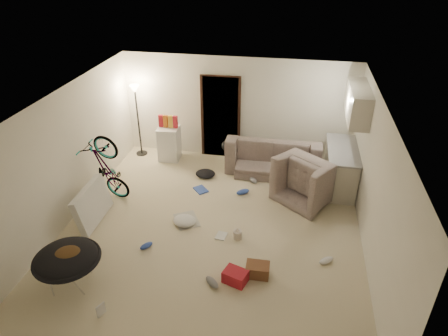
% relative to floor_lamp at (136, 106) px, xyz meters
% --- Properties ---
extents(floor, '(5.50, 6.00, 0.02)m').
position_rel_floor_lamp_xyz_m(floor, '(2.40, -2.65, -1.32)').
color(floor, beige).
rests_on(floor, ground).
extents(ceiling, '(5.50, 6.00, 0.02)m').
position_rel_floor_lamp_xyz_m(ceiling, '(2.40, -2.65, 1.20)').
color(ceiling, white).
rests_on(ceiling, wall_back).
extents(wall_back, '(5.50, 0.02, 2.50)m').
position_rel_floor_lamp_xyz_m(wall_back, '(2.40, 0.36, -0.06)').
color(wall_back, white).
rests_on(wall_back, floor).
extents(wall_front, '(5.50, 0.02, 2.50)m').
position_rel_floor_lamp_xyz_m(wall_front, '(2.40, -5.66, -0.06)').
color(wall_front, white).
rests_on(wall_front, floor).
extents(wall_left, '(0.02, 6.00, 2.50)m').
position_rel_floor_lamp_xyz_m(wall_left, '(-0.36, -2.65, -0.06)').
color(wall_left, white).
rests_on(wall_left, floor).
extents(wall_right, '(0.02, 6.00, 2.50)m').
position_rel_floor_lamp_xyz_m(wall_right, '(5.16, -2.65, -0.06)').
color(wall_right, white).
rests_on(wall_right, floor).
extents(doorway, '(0.85, 0.10, 2.04)m').
position_rel_floor_lamp_xyz_m(doorway, '(2.00, 0.32, -0.29)').
color(doorway, black).
rests_on(doorway, floor).
extents(door_trim, '(0.97, 0.04, 2.10)m').
position_rel_floor_lamp_xyz_m(door_trim, '(2.00, 0.29, -0.29)').
color(door_trim, '#321B11').
rests_on(door_trim, floor).
extents(floor_lamp, '(0.28, 0.28, 1.81)m').
position_rel_floor_lamp_xyz_m(floor_lamp, '(0.00, 0.00, 0.00)').
color(floor_lamp, black).
rests_on(floor_lamp, floor).
extents(kitchen_counter, '(0.60, 1.50, 0.88)m').
position_rel_floor_lamp_xyz_m(kitchen_counter, '(4.83, -0.65, -0.87)').
color(kitchen_counter, beige).
rests_on(kitchen_counter, floor).
extents(counter_top, '(0.64, 1.54, 0.04)m').
position_rel_floor_lamp_xyz_m(counter_top, '(4.83, -0.65, -0.41)').
color(counter_top, gray).
rests_on(counter_top, kitchen_counter).
extents(kitchen_uppers, '(0.38, 1.40, 0.65)m').
position_rel_floor_lamp_xyz_m(kitchen_uppers, '(4.96, -0.65, 0.64)').
color(kitchen_uppers, beige).
rests_on(kitchen_uppers, wall_right).
extents(sofa, '(2.16, 0.85, 0.63)m').
position_rel_floor_lamp_xyz_m(sofa, '(3.35, -0.20, -0.99)').
color(sofa, '#383F37').
rests_on(sofa, floor).
extents(armchair, '(1.48, 1.46, 0.73)m').
position_rel_floor_lamp_xyz_m(armchair, '(4.24, -1.18, -0.94)').
color(armchair, '#383F37').
rests_on(armchair, floor).
extents(bicycle, '(1.66, 0.94, 0.91)m').
position_rel_floor_lamp_xyz_m(bicycle, '(0.10, -2.05, -0.89)').
color(bicycle, black).
rests_on(bicycle, floor).
extents(book_asset, '(0.26, 0.23, 0.02)m').
position_rel_floor_lamp_xyz_m(book_asset, '(1.21, -4.98, -1.30)').
color(book_asset, '#A41824').
rests_on(book_asset, floor).
extents(mini_fridge, '(0.52, 0.52, 0.84)m').
position_rel_floor_lamp_xyz_m(mini_fridge, '(0.79, -0.10, -0.89)').
color(mini_fridge, white).
rests_on(mini_fridge, floor).
extents(snack_box_0, '(0.11, 0.08, 0.30)m').
position_rel_floor_lamp_xyz_m(snack_box_0, '(0.62, -0.10, -0.31)').
color(snack_box_0, '#A41824').
rests_on(snack_box_0, mini_fridge).
extents(snack_box_1, '(0.11, 0.09, 0.30)m').
position_rel_floor_lamp_xyz_m(snack_box_1, '(0.74, -0.10, -0.31)').
color(snack_box_1, '#B95C17').
rests_on(snack_box_1, mini_fridge).
extents(snack_box_2, '(0.12, 0.10, 0.30)m').
position_rel_floor_lamp_xyz_m(snack_box_2, '(0.86, -0.10, -0.31)').
color(snack_box_2, yellow).
rests_on(snack_box_2, mini_fridge).
extents(snack_box_3, '(0.11, 0.08, 0.30)m').
position_rel_floor_lamp_xyz_m(snack_box_3, '(0.98, -0.10, -0.31)').
color(snack_box_3, '#A41824').
rests_on(snack_box_3, mini_fridge).
extents(saucer_chair, '(1.02, 1.02, 0.73)m').
position_rel_floor_lamp_xyz_m(saucer_chair, '(0.53, -4.43, -0.88)').
color(saucer_chair, silver).
rests_on(saucer_chair, floor).
extents(hoodie, '(0.61, 0.57, 0.22)m').
position_rel_floor_lamp_xyz_m(hoodie, '(0.58, -4.46, -0.67)').
color(hoodie, '#4B3219').
rests_on(hoodie, saucer_chair).
extents(sofa_drape, '(0.59, 0.50, 0.28)m').
position_rel_floor_lamp_xyz_m(sofa_drape, '(2.40, -0.20, -0.77)').
color(sofa_drape, black).
rests_on(sofa_drape, sofa).
extents(tv_box, '(0.29, 1.11, 0.74)m').
position_rel_floor_lamp_xyz_m(tv_box, '(0.10, -2.81, -0.94)').
color(tv_box, silver).
rests_on(tv_box, floor).
extents(drink_case_a, '(0.38, 0.27, 0.22)m').
position_rel_floor_lamp_xyz_m(drink_case_a, '(3.38, -3.69, -1.20)').
color(drink_case_a, brown).
rests_on(drink_case_a, floor).
extents(drink_case_b, '(0.43, 0.37, 0.21)m').
position_rel_floor_lamp_xyz_m(drink_case_b, '(3.05, -3.90, -1.20)').
color(drink_case_b, '#A41824').
rests_on(drink_case_b, floor).
extents(juicer, '(0.16, 0.16, 0.23)m').
position_rel_floor_lamp_xyz_m(juicer, '(2.92, -2.84, -1.21)').
color(juicer, beige).
rests_on(juicer, floor).
extents(newspaper, '(0.64, 0.69, 0.01)m').
position_rel_floor_lamp_xyz_m(newspaper, '(1.86, -2.49, -1.30)').
color(newspaper, '#AFADA2').
rests_on(newspaper, floor).
extents(book_blue, '(0.38, 0.38, 0.03)m').
position_rel_floor_lamp_xyz_m(book_blue, '(1.88, -1.40, -1.29)').
color(book_blue, '#3352B8').
rests_on(book_blue, floor).
extents(book_white, '(0.21, 0.26, 0.02)m').
position_rel_floor_lamp_xyz_m(book_white, '(2.62, -2.85, -1.30)').
color(book_white, silver).
rests_on(book_white, floor).
extents(shoe_0, '(0.32, 0.28, 0.11)m').
position_rel_floor_lamp_xyz_m(shoe_0, '(2.81, -1.37, -1.25)').
color(shoe_0, '#3352B8').
rests_on(shoe_0, floor).
extents(shoe_1, '(0.28, 0.31, 0.11)m').
position_rel_floor_lamp_xyz_m(shoe_1, '(2.96, -0.84, -1.25)').
color(shoe_1, slate).
rests_on(shoe_1, floor).
extents(shoe_2, '(0.23, 0.26, 0.09)m').
position_rel_floor_lamp_xyz_m(shoe_2, '(1.37, -3.40, -1.26)').
color(shoe_2, '#3352B8').
rests_on(shoe_2, floor).
extents(shoe_3, '(0.30, 0.29, 0.11)m').
position_rel_floor_lamp_xyz_m(shoe_3, '(2.70, -4.04, -1.25)').
color(shoe_3, slate).
rests_on(shoe_3, floor).
extents(shoe_4, '(0.30, 0.27, 0.11)m').
position_rel_floor_lamp_xyz_m(shoe_4, '(4.50, -3.20, -1.25)').
color(shoe_4, white).
rests_on(shoe_4, floor).
extents(clothes_lump_b, '(0.47, 0.41, 0.14)m').
position_rel_floor_lamp_xyz_m(clothes_lump_b, '(1.85, -0.79, -1.24)').
color(clothes_lump_b, black).
rests_on(clothes_lump_b, floor).
extents(clothes_lump_c, '(0.51, 0.45, 0.14)m').
position_rel_floor_lamp_xyz_m(clothes_lump_c, '(1.85, -2.60, -1.24)').
color(clothes_lump_c, silver).
rests_on(clothes_lump_c, floor).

